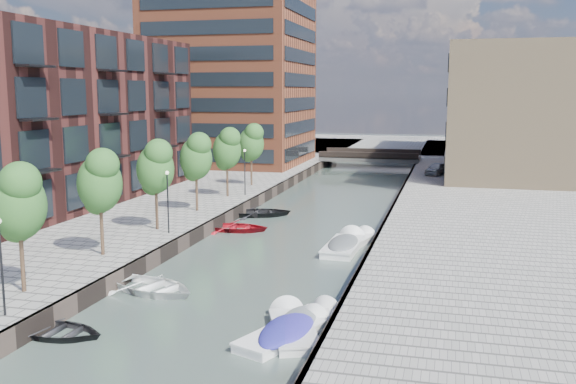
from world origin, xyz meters
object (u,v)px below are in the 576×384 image
at_px(tree_1, 18,200).
at_px(sloop_3, 153,292).
at_px(tree_2, 100,180).
at_px(tree_5, 227,148).
at_px(sloop_4, 261,216).
at_px(car, 437,169).
at_px(sloop_0, 57,336).
at_px(motorboat_0, 287,333).
at_px(motorboat_1, 303,323).
at_px(tree_4, 196,155).
at_px(tree_3, 155,166).
at_px(sloop_2, 237,231).
at_px(tree_6, 251,142).
at_px(motorboat_2, 355,242).
at_px(motorboat_3, 292,327).
at_px(motorboat_4, 345,245).
at_px(bridge, 370,157).

relative_size(tree_1, sloop_3, 1.17).
distance_m(tree_2, tree_5, 21.00).
height_order(tree_2, sloop_3, tree_2).
height_order(sloop_4, car, car).
relative_size(sloop_0, motorboat_0, 0.82).
height_order(tree_2, motorboat_1, tree_2).
relative_size(tree_4, sloop_3, 1.17).
height_order(tree_3, sloop_2, tree_3).
relative_size(tree_3, tree_4, 1.00).
xyz_separation_m(sloop_2, sloop_3, (0.58, -14.90, 0.00)).
bearing_deg(sloop_4, tree_6, 1.72).
bearing_deg(motorboat_1, motorboat_2, 90.34).
xyz_separation_m(tree_1, tree_5, (0.00, 28.00, 0.00)).
bearing_deg(motorboat_3, tree_6, 110.35).
xyz_separation_m(motorboat_2, car, (4.55, 30.33, 1.58)).
bearing_deg(sloop_4, motorboat_4, -157.00).
bearing_deg(sloop_2, tree_1, 164.24).
bearing_deg(motorboat_0, tree_5, 114.37).
bearing_deg(tree_3, tree_6, 90.00).
height_order(motorboat_0, motorboat_4, motorboat_4).
distance_m(sloop_4, motorboat_1, 25.38).
height_order(motorboat_4, car, car).
bearing_deg(sloop_4, sloop_3, 161.61).
bearing_deg(sloop_2, sloop_3, 177.99).
bearing_deg(bridge, sloop_2, -96.28).
bearing_deg(tree_3, motorboat_1, -44.20).
bearing_deg(motorboat_4, sloop_2, 158.80).
relative_size(tree_6, sloop_0, 1.42).
distance_m(tree_6, sloop_4, 12.00).
distance_m(sloop_0, motorboat_2, 21.87).
height_order(bridge, tree_6, tree_6).
bearing_deg(sloop_2, motorboat_0, -159.51).
relative_size(tree_2, tree_4, 1.00).
distance_m(bridge, tree_2, 54.81).
xyz_separation_m(sloop_3, motorboat_3, (8.27, -3.54, 0.20)).
distance_m(tree_5, sloop_4, 7.27).
bearing_deg(tree_6, motorboat_0, -70.08).
height_order(tree_1, sloop_3, tree_1).
distance_m(tree_3, sloop_3, 12.02).
xyz_separation_m(sloop_4, car, (13.56, 22.67, 1.67)).
relative_size(sloop_0, sloop_4, 0.82).
height_order(motorboat_1, motorboat_2, motorboat_2).
xyz_separation_m(tree_4, motorboat_1, (13.06, -19.70, -5.12)).
relative_size(tree_4, motorboat_1, 1.19).
height_order(bridge, tree_1, tree_1).
xyz_separation_m(sloop_0, motorboat_3, (9.52, 2.91, 0.20)).
height_order(tree_3, tree_6, same).
height_order(tree_2, sloop_2, tree_2).
relative_size(tree_1, motorboat_2, 1.17).
bearing_deg(bridge, motorboat_2, -84.17).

